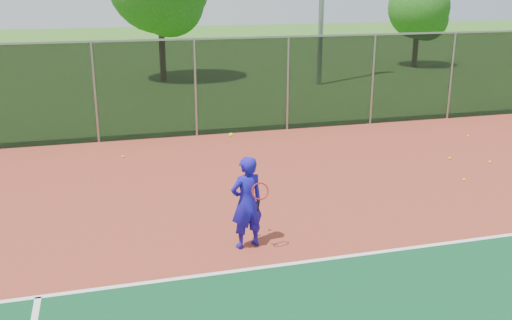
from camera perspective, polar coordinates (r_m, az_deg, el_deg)
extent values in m
cube|color=#9D3A27|center=(10.43, 20.96, -10.25)|extent=(30.00, 20.00, 0.02)
cube|color=black|center=(18.54, 3.18, 7.60)|extent=(30.00, 0.04, 3.00)
cube|color=gray|center=(18.34, 3.26, 12.22)|extent=(30.00, 0.06, 0.06)
imported|color=#1B11A8|center=(10.21, -0.94, -4.27)|extent=(0.71, 0.55, 1.72)
cylinder|color=black|center=(10.01, 0.25, -4.55)|extent=(0.03, 0.15, 0.27)
torus|color=#A51414|center=(9.82, 0.41, -3.13)|extent=(0.30, 0.13, 0.29)
sphere|color=yellow|center=(9.86, -2.53, 2.53)|extent=(0.07, 0.07, 0.07)
sphere|color=yellow|center=(16.44, 18.79, 0.18)|extent=(0.07, 0.07, 0.07)
sphere|color=yellow|center=(16.47, 22.34, -0.18)|extent=(0.07, 0.07, 0.07)
sphere|color=yellow|center=(19.02, 20.43, 2.26)|extent=(0.07, 0.07, 0.07)
sphere|color=yellow|center=(14.77, -0.23, -0.77)|extent=(0.07, 0.07, 0.07)
sphere|color=yellow|center=(16.14, -13.16, 0.35)|extent=(0.07, 0.07, 0.07)
sphere|color=yellow|center=(14.77, 20.08, -1.85)|extent=(0.07, 0.07, 0.07)
cylinder|color=#332212|center=(28.64, -9.35, 10.52)|extent=(0.30, 0.30, 2.73)
sphere|color=#1B4C14|center=(28.21, -8.69, 15.40)|extent=(3.34, 3.34, 3.34)
cylinder|color=#332212|center=(34.44, 15.64, 10.55)|extent=(0.30, 0.30, 1.92)
sphere|color=#1B4C14|center=(34.27, 15.96, 14.44)|extent=(3.42, 3.42, 3.42)
sphere|color=#1B4C14|center=(34.25, 16.72, 13.30)|extent=(2.35, 2.35, 2.35)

